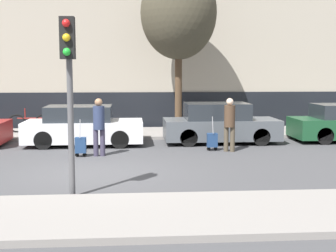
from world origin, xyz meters
TOP-DOWN VIEW (x-y plane):
  - ground_plane at (0.00, 0.00)m, footprint 80.00×80.00m
  - sidewalk_near at (0.00, -3.75)m, footprint 28.00×2.50m
  - sidewalk_far at (0.00, 7.00)m, footprint 28.00×3.00m
  - building_facade at (0.00, 10.27)m, footprint 28.00×2.21m
  - parked_car_1 at (-0.70, 4.46)m, footprint 4.00×1.76m
  - parked_car_2 at (4.08, 4.64)m, footprint 4.01×1.74m
  - pedestrian_left at (-0.01, 2.33)m, footprint 0.35×0.34m
  - trolley_left at (-0.55, 2.25)m, footprint 0.34×0.29m
  - pedestrian_right at (4.04, 2.81)m, footprint 0.34×0.34m
  - trolley_right at (3.53, 3.01)m, footprint 0.34×0.29m
  - traffic_light at (-0.24, -2.36)m, footprint 0.28×0.47m
  - parked_bicycle at (-3.04, 7.13)m, footprint 1.77×0.06m
  - bare_tree_near_crossing at (2.84, 6.95)m, footprint 2.99×2.99m

SIDE VIEW (x-z plane):
  - ground_plane at x=0.00m, z-range 0.00..0.00m
  - sidewalk_near at x=0.00m, z-range 0.00..0.12m
  - sidewalk_far at x=0.00m, z-range 0.00..0.12m
  - trolley_right at x=3.53m, z-range -0.21..0.89m
  - trolley_left at x=-0.55m, z-range -0.21..0.91m
  - parked_bicycle at x=-3.04m, z-range 0.01..0.97m
  - parked_car_1 at x=-0.70m, z-range -0.04..1.32m
  - parked_car_2 at x=4.08m, z-range -0.05..1.37m
  - pedestrian_right at x=4.04m, z-range 0.11..1.80m
  - pedestrian_left at x=-0.01m, z-range 0.12..1.85m
  - traffic_light at x=-0.24m, z-range 0.77..4.33m
  - bare_tree_near_crossing at x=2.84m, z-range 1.53..8.04m
  - building_facade at x=0.00m, z-range -0.02..9.76m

